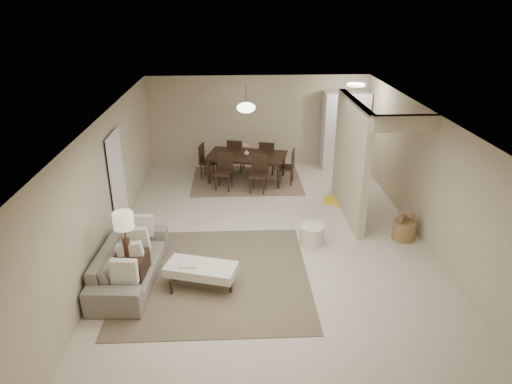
{
  "coord_description": "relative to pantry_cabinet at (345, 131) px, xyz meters",
  "views": [
    {
      "loc": [
        -0.64,
        -7.8,
        4.45
      ],
      "look_at": [
        -0.27,
        0.05,
        1.05
      ],
      "focal_mm": 32.0,
      "sensor_mm": 36.0,
      "label": 1
    }
  ],
  "objects": [
    {
      "name": "floor",
      "position": [
        -2.35,
        -4.15,
        -1.05
      ],
      "size": [
        9.0,
        9.0,
        0.0
      ],
      "primitive_type": "plane",
      "color": "beige",
      "rests_on": "ground"
    },
    {
      "name": "ceiling",
      "position": [
        -2.35,
        -4.15,
        1.45
      ],
      "size": [
        9.0,
        9.0,
        0.0
      ],
      "primitive_type": "plane",
      "rotation": [
        3.14,
        0.0,
        0.0
      ],
      "color": "white",
      "rests_on": "back_wall"
    },
    {
      "name": "back_wall",
      "position": [
        -2.35,
        0.35,
        0.2
      ],
      "size": [
        6.0,
        0.0,
        6.0
      ],
      "primitive_type": "plane",
      "rotation": [
        1.57,
        0.0,
        0.0
      ],
      "color": "tan",
      "rests_on": "floor"
    },
    {
      "name": "left_wall",
      "position": [
        -5.35,
        -4.15,
        0.2
      ],
      "size": [
        0.0,
        9.0,
        9.0
      ],
      "primitive_type": "plane",
      "rotation": [
        1.57,
        0.0,
        1.57
      ],
      "color": "tan",
      "rests_on": "floor"
    },
    {
      "name": "right_wall",
      "position": [
        0.65,
        -4.15,
        0.2
      ],
      "size": [
        0.0,
        9.0,
        9.0
      ],
      "primitive_type": "plane",
      "rotation": [
        1.57,
        0.0,
        -1.57
      ],
      "color": "tan",
      "rests_on": "floor"
    },
    {
      "name": "partition",
      "position": [
        -0.55,
        -2.9,
        0.2
      ],
      "size": [
        0.15,
        2.5,
        2.5
      ],
      "primitive_type": "cube",
      "color": "tan",
      "rests_on": "floor"
    },
    {
      "name": "doorway",
      "position": [
        -5.32,
        -3.55,
        -0.03
      ],
      "size": [
        0.04,
        0.9,
        2.04
      ],
      "primitive_type": "cube",
      "color": "black",
      "rests_on": "floor"
    },
    {
      "name": "pantry_cabinet",
      "position": [
        0.0,
        0.0,
        0.0
      ],
      "size": [
        1.2,
        0.55,
        2.1
      ],
      "primitive_type": "cube",
      "color": "white",
      "rests_on": "floor"
    },
    {
      "name": "flush_light",
      "position": [
        -0.05,
        -0.95,
        1.41
      ],
      "size": [
        0.44,
        0.44,
        0.05
      ],
      "primitive_type": "cylinder",
      "color": "white",
      "rests_on": "ceiling"
    },
    {
      "name": "living_rug",
      "position": [
        -3.39,
        -5.29,
        -1.04
      ],
      "size": [
        3.2,
        3.2,
        0.01
      ],
      "primitive_type": "cube",
      "color": "brown",
      "rests_on": "floor"
    },
    {
      "name": "sofa",
      "position": [
        -4.8,
        -5.29,
        -0.73
      ],
      "size": [
        2.27,
        1.01,
        0.65
      ],
      "primitive_type": "imported",
      "rotation": [
        0.0,
        0.0,
        1.51
      ],
      "color": "gray",
      "rests_on": "floor"
    },
    {
      "name": "ottoman_bench",
      "position": [
        -3.59,
        -5.59,
        -0.72
      ],
      "size": [
        1.25,
        0.83,
        0.41
      ],
      "rotation": [
        0.0,
        0.0,
        -0.28
      ],
      "color": "#ECE6CD",
      "rests_on": "living_rug"
    },
    {
      "name": "side_table",
      "position": [
        -4.75,
        -5.55,
        -0.74
      ],
      "size": [
        0.61,
        0.61,
        0.61
      ],
      "primitive_type": "cube",
      "rotation": [
        0.0,
        0.0,
        -0.11
      ],
      "color": "black",
      "rests_on": "floor"
    },
    {
      "name": "table_lamp",
      "position": [
        -4.75,
        -5.55,
        0.12
      ],
      "size": [
        0.32,
        0.32,
        0.76
      ],
      "color": "#4A321F",
      "rests_on": "side_table"
    },
    {
      "name": "round_pouf",
      "position": [
        -1.54,
        -4.25,
        -0.86
      ],
      "size": [
        0.49,
        0.49,
        0.38
      ],
      "primitive_type": "cylinder",
      "color": "#ECE6CD",
      "rests_on": "floor"
    },
    {
      "name": "wicker_basket",
      "position": [
        0.31,
        -4.15,
        -0.86
      ],
      "size": [
        0.57,
        0.57,
        0.38
      ],
      "primitive_type": "cylinder",
      "rotation": [
        0.0,
        0.0,
        -0.34
      ],
      "color": "olive",
      "rests_on": "floor"
    },
    {
      "name": "dining_rug",
      "position": [
        -2.71,
        -0.9,
        -1.04
      ],
      "size": [
        2.8,
        2.1,
        0.01
      ],
      "primitive_type": "cube",
      "color": "brown",
      "rests_on": "floor"
    },
    {
      "name": "dining_table",
      "position": [
        -2.71,
        -0.9,
        -0.7
      ],
      "size": [
        2.18,
        1.54,
        0.7
      ],
      "primitive_type": "imported",
      "rotation": [
        0.0,
        0.0,
        -0.24
      ],
      "color": "black",
      "rests_on": "dining_rug"
    },
    {
      "name": "dining_chairs",
      "position": [
        -2.71,
        -0.9,
        -0.6
      ],
      "size": [
        2.46,
        2.01,
        0.91
      ],
      "color": "black",
      "rests_on": "dining_rug"
    },
    {
      "name": "vase",
      "position": [
        -2.71,
        -0.9,
        -0.28
      ],
      "size": [
        0.14,
        0.14,
        0.14
      ],
      "primitive_type": "imported",
      "rotation": [
        0.0,
        0.0,
        -0.08
      ],
      "color": "silver",
      "rests_on": "dining_table"
    },
    {
      "name": "yellow_mat",
      "position": [
        -0.49,
        -2.33,
        -1.04
      ],
      "size": [
        0.99,
        0.72,
        0.01
      ],
      "primitive_type": "cube",
      "rotation": [
        0.0,
        0.0,
        -0.22
      ],
      "color": "yellow",
      "rests_on": "floor"
    },
    {
      "name": "pendant_light",
      "position": [
        -2.71,
        -0.9,
        0.87
      ],
      "size": [
        0.46,
        0.46,
        0.71
      ],
      "color": "#4A321F",
      "rests_on": "ceiling"
    }
  ]
}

